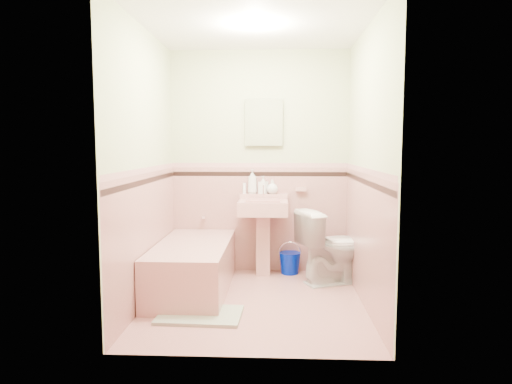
{
  "coord_description": "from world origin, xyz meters",
  "views": [
    {
      "loc": [
        0.2,
        -4.08,
        1.44
      ],
      "look_at": [
        0.0,
        0.25,
        1.0
      ],
      "focal_mm": 32.06,
      "sensor_mm": 36.0,
      "label": 1
    }
  ],
  "objects_px": {
    "bathtub": "(193,268)",
    "sink": "(263,239)",
    "soap_bottle_left": "(252,182)",
    "soap_bottle_right": "(272,187)",
    "soap_bottle_mid": "(263,185)",
    "bucket": "(290,263)",
    "medicine_cabinet": "(264,122)",
    "shoe": "(193,306)",
    "toilet": "(335,246)"
  },
  "relations": [
    {
      "from": "soap_bottle_right",
      "to": "bucket",
      "type": "xyz_separation_m",
      "value": [
        0.2,
        -0.06,
        -0.86
      ]
    },
    {
      "from": "toilet",
      "to": "bucket",
      "type": "relative_size",
      "value": 3.24
    },
    {
      "from": "soap_bottle_left",
      "to": "soap_bottle_mid",
      "type": "xyz_separation_m",
      "value": [
        0.12,
        0.0,
        -0.04
      ]
    },
    {
      "from": "soap_bottle_left",
      "to": "bucket",
      "type": "distance_m",
      "value": 1.01
    },
    {
      "from": "medicine_cabinet",
      "to": "soap_bottle_left",
      "type": "distance_m",
      "value": 0.68
    },
    {
      "from": "shoe",
      "to": "bucket",
      "type": "bearing_deg",
      "value": 78.24
    },
    {
      "from": "soap_bottle_right",
      "to": "medicine_cabinet",
      "type": "bearing_deg",
      "value": 162.93
    },
    {
      "from": "soap_bottle_mid",
      "to": "toilet",
      "type": "relative_size",
      "value": 0.26
    },
    {
      "from": "soap_bottle_mid",
      "to": "bucket",
      "type": "distance_m",
      "value": 0.93
    },
    {
      "from": "soap_bottle_left",
      "to": "soap_bottle_right",
      "type": "xyz_separation_m",
      "value": [
        0.23,
        0.0,
        -0.06
      ]
    },
    {
      "from": "medicine_cabinet",
      "to": "soap_bottle_left",
      "type": "bearing_deg",
      "value": -166.77
    },
    {
      "from": "bathtub",
      "to": "bucket",
      "type": "distance_m",
      "value": 1.18
    },
    {
      "from": "sink",
      "to": "soap_bottle_right",
      "type": "bearing_deg",
      "value": 61.51
    },
    {
      "from": "medicine_cabinet",
      "to": "bucket",
      "type": "distance_m",
      "value": 1.61
    },
    {
      "from": "bathtub",
      "to": "shoe",
      "type": "relative_size",
      "value": 11.1
    },
    {
      "from": "bucket",
      "to": "bathtub",
      "type": "bearing_deg",
      "value": -146.49
    },
    {
      "from": "sink",
      "to": "bathtub",
      "type": "bearing_deg",
      "value": -142.07
    },
    {
      "from": "sink",
      "to": "bucket",
      "type": "bearing_deg",
      "value": 21.57
    },
    {
      "from": "soap_bottle_mid",
      "to": "shoe",
      "type": "height_order",
      "value": "soap_bottle_mid"
    },
    {
      "from": "toilet",
      "to": "bucket",
      "type": "xyz_separation_m",
      "value": [
        -0.46,
        0.32,
        -0.27
      ]
    },
    {
      "from": "bucket",
      "to": "shoe",
      "type": "distance_m",
      "value": 1.53
    },
    {
      "from": "bathtub",
      "to": "shoe",
      "type": "distance_m",
      "value": 0.64
    },
    {
      "from": "soap_bottle_left",
      "to": "soap_bottle_right",
      "type": "distance_m",
      "value": 0.23
    },
    {
      "from": "sink",
      "to": "shoe",
      "type": "bearing_deg",
      "value": -116.63
    },
    {
      "from": "medicine_cabinet",
      "to": "soap_bottle_right",
      "type": "xyz_separation_m",
      "value": [
        0.1,
        -0.03,
        -0.72
      ]
    },
    {
      "from": "bucket",
      "to": "shoe",
      "type": "height_order",
      "value": "bucket"
    },
    {
      "from": "soap_bottle_mid",
      "to": "toilet",
      "type": "distance_m",
      "value": 1.05
    },
    {
      "from": "soap_bottle_right",
      "to": "toilet",
      "type": "height_order",
      "value": "soap_bottle_right"
    },
    {
      "from": "bathtub",
      "to": "sink",
      "type": "distance_m",
      "value": 0.88
    },
    {
      "from": "soap_bottle_left",
      "to": "soap_bottle_right",
      "type": "height_order",
      "value": "soap_bottle_left"
    },
    {
      "from": "bathtub",
      "to": "medicine_cabinet",
      "type": "relative_size",
      "value": 3.38
    },
    {
      "from": "medicine_cabinet",
      "to": "soap_bottle_left",
      "type": "height_order",
      "value": "medicine_cabinet"
    },
    {
      "from": "medicine_cabinet",
      "to": "soap_bottle_right",
      "type": "bearing_deg",
      "value": -17.07
    },
    {
      "from": "bathtub",
      "to": "sink",
      "type": "xyz_separation_m",
      "value": [
        0.68,
        0.53,
        0.2
      ]
    },
    {
      "from": "bathtub",
      "to": "soap_bottle_right",
      "type": "height_order",
      "value": "soap_bottle_right"
    },
    {
      "from": "soap_bottle_left",
      "to": "soap_bottle_mid",
      "type": "bearing_deg",
      "value": 0.0
    },
    {
      "from": "soap_bottle_left",
      "to": "soap_bottle_mid",
      "type": "relative_size",
      "value": 1.37
    },
    {
      "from": "bathtub",
      "to": "soap_bottle_left",
      "type": "xyz_separation_m",
      "value": [
        0.55,
        0.71,
        0.81
      ]
    },
    {
      "from": "soap_bottle_left",
      "to": "bucket",
      "type": "xyz_separation_m",
      "value": [
        0.43,
        -0.06,
        -0.92
      ]
    },
    {
      "from": "bathtub",
      "to": "shoe",
      "type": "bearing_deg",
      "value": -79.85
    },
    {
      "from": "soap_bottle_mid",
      "to": "bucket",
      "type": "xyz_separation_m",
      "value": [
        0.3,
        -0.06,
        -0.88
      ]
    },
    {
      "from": "shoe",
      "to": "soap_bottle_left",
      "type": "bearing_deg",
      "value": 94.35
    },
    {
      "from": "bathtub",
      "to": "soap_bottle_right",
      "type": "xyz_separation_m",
      "value": [
        0.78,
        0.71,
        0.76
      ]
    },
    {
      "from": "bucket",
      "to": "sink",
      "type": "bearing_deg",
      "value": -158.43
    },
    {
      "from": "sink",
      "to": "medicine_cabinet",
      "type": "distance_m",
      "value": 1.3
    },
    {
      "from": "medicine_cabinet",
      "to": "shoe",
      "type": "height_order",
      "value": "medicine_cabinet"
    },
    {
      "from": "soap_bottle_right",
      "to": "bucket",
      "type": "distance_m",
      "value": 0.89
    },
    {
      "from": "soap_bottle_mid",
      "to": "toilet",
      "type": "height_order",
      "value": "soap_bottle_mid"
    },
    {
      "from": "medicine_cabinet",
      "to": "shoe",
      "type": "relative_size",
      "value": 3.28
    },
    {
      "from": "soap_bottle_left",
      "to": "soap_bottle_right",
      "type": "bearing_deg",
      "value": 0.0
    }
  ]
}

